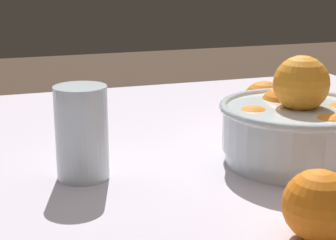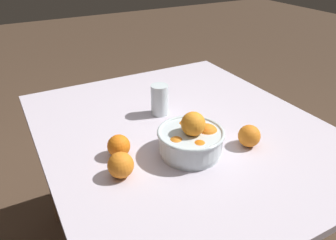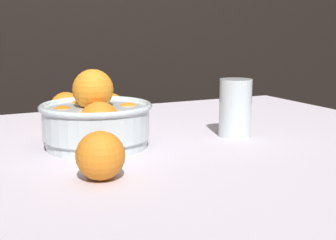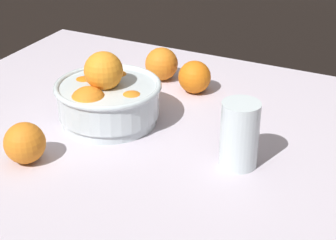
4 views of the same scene
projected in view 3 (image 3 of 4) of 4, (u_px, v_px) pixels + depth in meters
name	position (u px, v px, depth m)	size (l,w,h in m)	color
dining_table	(181.00, 180.00, 1.00)	(1.25, 1.08, 0.78)	silver
fruit_bowl	(96.00, 120.00, 0.96)	(0.23, 0.23, 0.16)	silver
juice_glass	(235.00, 110.00, 1.06)	(0.07, 0.07, 0.13)	#F4A314
orange_loose_near_bowl	(100.00, 156.00, 0.75)	(0.08, 0.08, 0.08)	orange
orange_loose_front	(110.00, 108.00, 1.21)	(0.08, 0.08, 0.08)	orange
orange_loose_aside	(66.00, 108.00, 1.19)	(0.08, 0.08, 0.08)	orange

